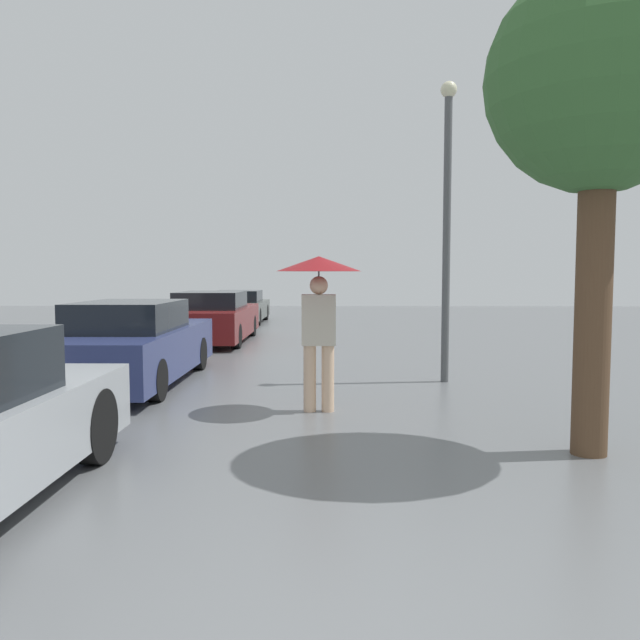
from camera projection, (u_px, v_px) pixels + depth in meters
pedestrian at (319, 291)px, 7.63m from camera, size 1.05×1.05×1.92m
parked_car_second at (133, 345)px, 9.64m from camera, size 1.62×4.45×1.29m
parked_car_third at (213, 318)px, 15.57m from camera, size 1.77×4.58×1.26m
parked_car_farthest at (239, 307)px, 21.68m from camera, size 1.78×4.02×1.12m
tree at (600, 85)px, 5.65m from camera, size 2.08×2.08×4.52m
street_lamp at (447, 211)px, 9.66m from camera, size 0.25×0.25×4.64m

